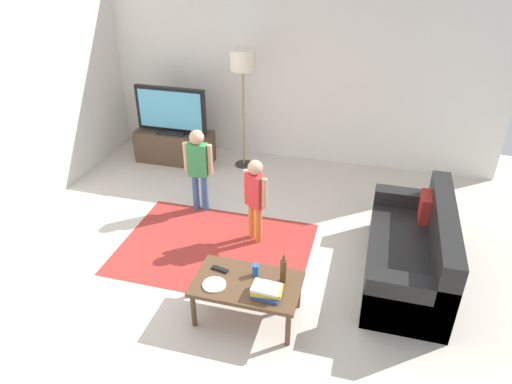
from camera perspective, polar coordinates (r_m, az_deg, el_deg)
The scene contains 15 objects.
ground at distance 5.27m, azimuth -1.74°, elevation -9.31°, with size 7.80×7.80×0.00m, color beige.
wall_back at distance 7.27m, azimuth 5.15°, elevation 14.09°, with size 6.00×0.12×2.70m, color silver.
area_rug at distance 5.59m, azimuth -5.01°, elevation -6.76°, with size 2.20×1.60×0.01m, color #9E2D28.
tv_stand at distance 7.54m, azimuth -9.78°, elevation 5.41°, with size 1.20×0.44×0.50m.
tv at distance 7.29m, azimuth -10.26°, elevation 9.65°, with size 1.10×0.28×0.71m.
couch at distance 5.27m, azimuth 18.70°, elevation -7.22°, with size 0.80×1.80×0.86m.
floor_lamp at distance 6.86m, azimuth -1.60°, elevation 14.91°, with size 0.36×0.36×1.78m.
child_near_tv at distance 5.99m, azimuth -6.99°, elevation 3.46°, with size 0.38×0.18×1.13m.
child_center at distance 5.37m, azimuth -0.10°, elevation -0.21°, with size 0.31×0.22×1.06m.
coffee_table at distance 4.50m, azimuth -1.09°, elevation -11.33°, with size 1.00×0.60×0.42m.
book_stack at distance 4.30m, azimuth 1.29°, elevation -11.85°, with size 0.28×0.21×0.10m.
bottle at distance 4.40m, azimuth 3.32°, elevation -9.47°, with size 0.06×0.06×0.31m.
tv_remote at distance 4.60m, azimuth -4.38°, elevation -9.30°, with size 0.17×0.05×0.02m, color black.
soda_can at distance 4.50m, azimuth -0.05°, elevation -9.43°, with size 0.07×0.07×0.12m, color #2659B2.
plate at distance 4.44m, azimuth -5.07°, elevation -11.10°, with size 0.22×0.22×0.02m.
Camera 1 is at (1.22, -3.88, 3.35)m, focal length 33.08 mm.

